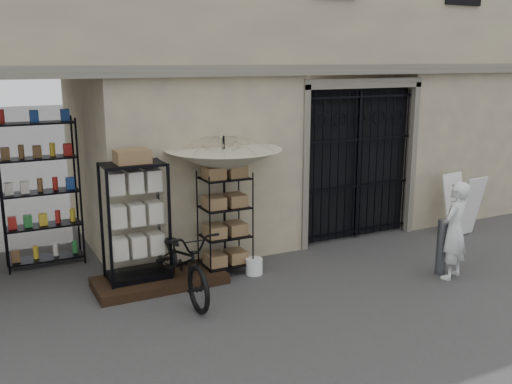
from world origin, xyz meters
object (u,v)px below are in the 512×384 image
wire_rack (225,224)px  bicycle (183,295)px  steel_bollard (442,247)px  easel_sign (463,205)px  white_bucket (254,266)px  shopkeeper (450,277)px  market_umbrella (224,155)px  display_cabinet (136,228)px

wire_rack → bicycle: wire_rack is taller
steel_bollard → easel_sign: size_ratio=0.78×
easel_sign → bicycle: bearing=176.1°
white_bucket → bicycle: bearing=-168.0°
steel_bollard → shopkeeper: steel_bollard is taller
white_bucket → bicycle: 1.37m
wire_rack → bicycle: (-0.94, -0.55, -0.83)m
bicycle → shopkeeper: size_ratio=1.30×
easel_sign → shopkeeper: bearing=-146.8°
white_bucket → steel_bollard: bearing=-26.8°
market_umbrella → bicycle: size_ratio=1.31×
white_bucket → easel_sign: size_ratio=0.23×
wire_rack → market_umbrella: market_umbrella is taller
display_cabinet → white_bucket: bearing=2.9°
wire_rack → white_bucket: (0.39, -0.26, -0.70)m
market_umbrella → shopkeeper: market_umbrella is taller
display_cabinet → wire_rack: display_cabinet is taller
white_bucket → shopkeeper: bearing=-29.7°
display_cabinet → market_umbrella: bearing=17.4°
display_cabinet → bicycle: (0.50, -0.61, -0.95)m
wire_rack → market_umbrella: (0.07, 0.18, 1.10)m
display_cabinet → shopkeeper: 5.06m
white_bucket → shopkeeper: (2.75, -1.57, -0.13)m
white_bucket → shopkeeper: size_ratio=0.17×
market_umbrella → white_bucket: 1.88m
wire_rack → white_bucket: 0.84m
bicycle → shopkeeper: bicycle is taller
market_umbrella → easel_sign: size_ratio=2.26×
wire_rack → easel_sign: size_ratio=1.43×
display_cabinet → wire_rack: size_ratio=1.14×
wire_rack → steel_bollard: (3.11, -1.64, -0.37)m
market_umbrella → wire_rack: bearing=-111.7°
steel_bollard → easel_sign: 2.42m
white_bucket → market_umbrella: bearing=125.7°
display_cabinet → steel_bollard: (4.55, -1.70, -0.49)m
bicycle → easel_sign: bearing=2.3°
white_bucket → bicycle: (-1.34, -0.29, -0.13)m
wire_rack → shopkeeper: 3.73m
wire_rack → white_bucket: wire_rack is taller
shopkeeper → display_cabinet: bearing=-43.7°
market_umbrella → easel_sign: market_umbrella is taller
bicycle → easel_sign: size_ratio=1.73×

